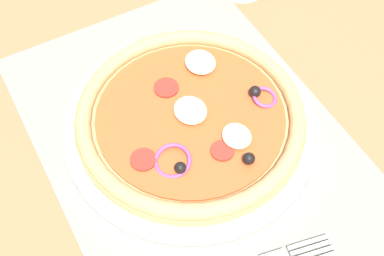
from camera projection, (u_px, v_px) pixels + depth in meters
ground_plane at (195, 150)px, 60.17cm from camera, size 190.00×140.00×2.40cm
placemat at (195, 144)px, 59.02cm from camera, size 45.79×31.65×0.40cm
plate at (190, 125)px, 59.60cm from camera, size 28.44×28.44×1.07cm
pizza at (191, 116)px, 58.28cm from camera, size 25.55×25.55×2.67cm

